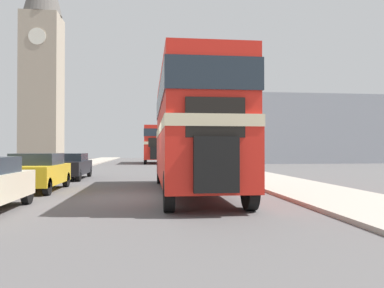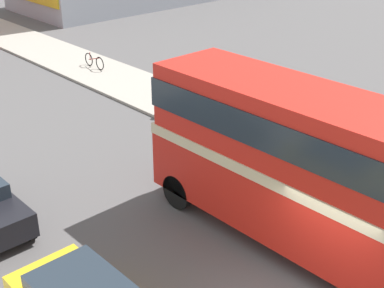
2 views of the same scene
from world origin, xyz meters
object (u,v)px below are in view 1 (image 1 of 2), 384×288
car_parked_mid (37,171)px  church_tower (42,47)px  car_parked_far (69,166)px  pedestrian_walking (235,157)px  bus_distant (155,142)px  bicycle_on_pavement (223,163)px  double_decker_bus (192,124)px

car_parked_mid → church_tower: church_tower is taller
car_parked_far → church_tower: 48.19m
pedestrian_walking → church_tower: bearing=119.9°
bus_distant → car_parked_mid: bearing=-99.8°
bus_distant → car_parked_far: (-5.06, -23.41, -1.81)m
car_parked_mid → bicycle_on_pavement: car_parked_mid is taller
bicycle_on_pavement → car_parked_far: bearing=-137.0°
double_decker_bus → church_tower: church_tower is taller
car_parked_mid → bicycle_on_pavement: bearing=56.2°
pedestrian_walking → bicycle_on_pavement: 7.67m
car_parked_far → church_tower: (-13.25, 42.71, 17.96)m
bus_distant → pedestrian_walking: bearing=-76.8°
car_parked_far → pedestrian_walking: 10.28m
bicycle_on_pavement → pedestrian_walking: bearing=-95.5°
bus_distant → car_parked_far: bus_distant is taller
church_tower → bus_distant: bearing=-46.5°
bicycle_on_pavement → church_tower: bearing=126.2°
bicycle_on_pavement → church_tower: church_tower is taller
bus_distant → bicycle_on_pavement: size_ratio=5.28×
bus_distant → car_parked_far: bearing=-102.2°
church_tower → bicycle_on_pavement: bearing=-53.8°
car_parked_mid → bicycle_on_pavement: size_ratio=2.26×
bus_distant → car_parked_far: 24.02m
car_parked_far → pedestrian_walking: pedestrian_walking is taller
bicycle_on_pavement → church_tower: 44.47m
bicycle_on_pavement → car_parked_mid: bearing=-123.8°
double_decker_bus → bus_distant: size_ratio=1.12×
pedestrian_walking → church_tower: size_ratio=0.05×
car_parked_mid → church_tower: 53.60m
bus_distant → pedestrian_walking: bus_distant is taller
double_decker_bus → bus_distant: double_decker_bus is taller
bus_distant → church_tower: size_ratio=0.25×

